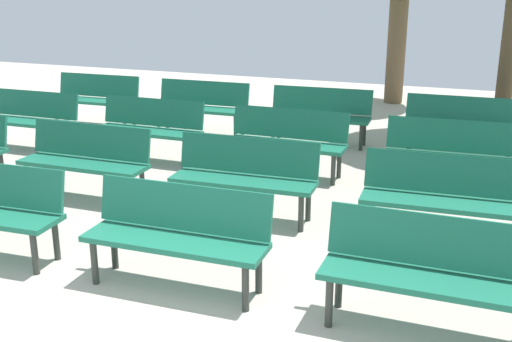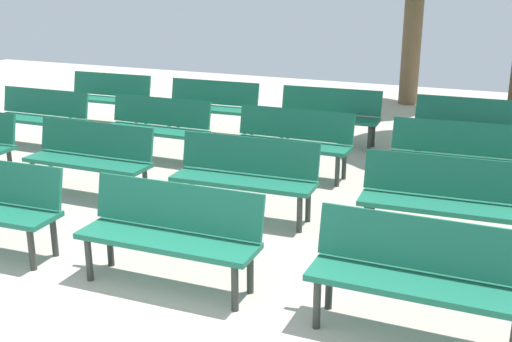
{
  "view_description": "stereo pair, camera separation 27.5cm",
  "coord_description": "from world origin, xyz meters",
  "px_view_note": "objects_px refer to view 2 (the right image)",
  "views": [
    {
      "loc": [
        2.31,
        -2.79,
        2.59
      ],
      "look_at": [
        0.0,
        3.28,
        0.55
      ],
      "focal_mm": 44.08,
      "sensor_mm": 36.0,
      "label": 1
    },
    {
      "loc": [
        2.56,
        -2.69,
        2.59
      ],
      "look_at": [
        0.0,
        3.28,
        0.55
      ],
      "focal_mm": 44.08,
      "sensor_mm": 36.0,
      "label": 2
    }
  ],
  "objects_px": {
    "bench_r0_c3": "(419,271)",
    "bench_r1_c3": "(443,196)",
    "bench_r3_c1": "(211,104)",
    "bench_r0_c2": "(171,229)",
    "bench_r2_c2": "(292,138)",
    "bench_r2_c3": "(457,154)",
    "bench_r3_c3": "(470,125)",
    "bench_r2_c1": "(157,124)",
    "bench_r2_c0": "(41,114)",
    "bench_r3_c2": "(329,113)",
    "bench_r1_c1": "(91,155)",
    "bench_r1_c2": "(245,173)",
    "bench_r3_c0": "(108,95)"
  },
  "relations": [
    {
      "from": "bench_r0_c3",
      "to": "bench_r1_c3",
      "type": "xyz_separation_m",
      "value": [
        -0.05,
        1.75,
        0.0
      ]
    },
    {
      "from": "bench_r3_c1",
      "to": "bench_r0_c2",
      "type": "bearing_deg",
      "value": -68.02
    },
    {
      "from": "bench_r2_c2",
      "to": "bench_r3_c1",
      "type": "distance_m",
      "value": 2.64
    },
    {
      "from": "bench_r2_c3",
      "to": "bench_r3_c3",
      "type": "relative_size",
      "value": 1.01
    },
    {
      "from": "bench_r2_c1",
      "to": "bench_r2_c0",
      "type": "bearing_deg",
      "value": -176.8
    },
    {
      "from": "bench_r3_c2",
      "to": "bench_r1_c1",
      "type": "bearing_deg",
      "value": -122.42
    },
    {
      "from": "bench_r1_c2",
      "to": "bench_r3_c1",
      "type": "bearing_deg",
      "value": 120.01
    },
    {
      "from": "bench_r2_c2",
      "to": "bench_r2_c3",
      "type": "distance_m",
      "value": 2.1
    },
    {
      "from": "bench_r2_c3",
      "to": "bench_r2_c1",
      "type": "bearing_deg",
      "value": 178.34
    },
    {
      "from": "bench_r0_c3",
      "to": "bench_r3_c3",
      "type": "distance_m",
      "value": 5.07
    },
    {
      "from": "bench_r3_c1",
      "to": "bench_r3_c2",
      "type": "height_order",
      "value": "same"
    },
    {
      "from": "bench_r0_c3",
      "to": "bench_r3_c1",
      "type": "xyz_separation_m",
      "value": [
        -4.26,
        4.97,
        0.0
      ]
    },
    {
      "from": "bench_r1_c2",
      "to": "bench_r0_c3",
      "type": "bearing_deg",
      "value": -40.5
    },
    {
      "from": "bench_r0_c2",
      "to": "bench_r1_c3",
      "type": "bearing_deg",
      "value": 39.89
    },
    {
      "from": "bench_r2_c2",
      "to": "bench_r3_c1",
      "type": "height_order",
      "value": "same"
    },
    {
      "from": "bench_r2_c2",
      "to": "bench_r3_c2",
      "type": "height_order",
      "value": "same"
    },
    {
      "from": "bench_r1_c1",
      "to": "bench_r3_c3",
      "type": "distance_m",
      "value": 5.35
    },
    {
      "from": "bench_r0_c3",
      "to": "bench_r3_c2",
      "type": "height_order",
      "value": "same"
    },
    {
      "from": "bench_r3_c0",
      "to": "bench_r2_c0",
      "type": "bearing_deg",
      "value": -91.38
    },
    {
      "from": "bench_r1_c3",
      "to": "bench_r3_c2",
      "type": "xyz_separation_m",
      "value": [
        -2.17,
        3.3,
        0.0
      ]
    },
    {
      "from": "bench_r1_c3",
      "to": "bench_r2_c0",
      "type": "relative_size",
      "value": 1.01
    },
    {
      "from": "bench_r0_c2",
      "to": "bench_r3_c2",
      "type": "bearing_deg",
      "value": 90.26
    },
    {
      "from": "bench_r3_c2",
      "to": "bench_r2_c1",
      "type": "bearing_deg",
      "value": -142.5
    },
    {
      "from": "bench_r0_c3",
      "to": "bench_r1_c1",
      "type": "bearing_deg",
      "value": 158.76
    },
    {
      "from": "bench_r3_c2",
      "to": "bench_r3_c3",
      "type": "relative_size",
      "value": 1.01
    },
    {
      "from": "bench_r3_c2",
      "to": "bench_r3_c3",
      "type": "distance_m",
      "value": 2.12
    },
    {
      "from": "bench_r1_c1",
      "to": "bench_r3_c0",
      "type": "distance_m",
      "value": 3.98
    },
    {
      "from": "bench_r0_c2",
      "to": "bench_r2_c1",
      "type": "bearing_deg",
      "value": 122.14
    },
    {
      "from": "bench_r2_c2",
      "to": "bench_r3_c2",
      "type": "bearing_deg",
      "value": 90.61
    },
    {
      "from": "bench_r3_c1",
      "to": "bench_r3_c3",
      "type": "relative_size",
      "value": 1.0
    },
    {
      "from": "bench_r0_c2",
      "to": "bench_r2_c1",
      "type": "height_order",
      "value": "same"
    },
    {
      "from": "bench_r1_c2",
      "to": "bench_r2_c0",
      "type": "relative_size",
      "value": 1.01
    },
    {
      "from": "bench_r0_c3",
      "to": "bench_r1_c1",
      "type": "relative_size",
      "value": 1.0
    },
    {
      "from": "bench_r2_c1",
      "to": "bench_r1_c2",
      "type": "bearing_deg",
      "value": -37.31
    },
    {
      "from": "bench_r1_c1",
      "to": "bench_r2_c0",
      "type": "relative_size",
      "value": 1.0
    },
    {
      "from": "bench_r2_c2",
      "to": "bench_r3_c1",
      "type": "relative_size",
      "value": 0.99
    },
    {
      "from": "bench_r1_c1",
      "to": "bench_r2_c0",
      "type": "distance_m",
      "value": 2.67
    },
    {
      "from": "bench_r2_c0",
      "to": "bench_r2_c2",
      "type": "relative_size",
      "value": 1.0
    },
    {
      "from": "bench_r0_c2",
      "to": "bench_r2_c3",
      "type": "height_order",
      "value": "same"
    },
    {
      "from": "bench_r0_c3",
      "to": "bench_r2_c2",
      "type": "height_order",
      "value": "same"
    },
    {
      "from": "bench_r1_c3",
      "to": "bench_r2_c2",
      "type": "xyz_separation_m",
      "value": [
        -2.15,
        1.56,
        0.0
      ]
    },
    {
      "from": "bench_r2_c1",
      "to": "bench_r2_c2",
      "type": "height_order",
      "value": "same"
    },
    {
      "from": "bench_r1_c1",
      "to": "bench_r1_c3",
      "type": "bearing_deg",
      "value": 1.49
    },
    {
      "from": "bench_r2_c0",
      "to": "bench_r3_c1",
      "type": "distance_m",
      "value": 2.73
    },
    {
      "from": "bench_r1_c2",
      "to": "bench_r3_c1",
      "type": "height_order",
      "value": "same"
    },
    {
      "from": "bench_r0_c2",
      "to": "bench_r1_c3",
      "type": "distance_m",
      "value": 2.7
    },
    {
      "from": "bench_r1_c2",
      "to": "bench_r3_c3",
      "type": "distance_m",
      "value": 3.96
    },
    {
      "from": "bench_r0_c2",
      "to": "bench_r1_c3",
      "type": "xyz_separation_m",
      "value": [
        2.03,
        1.78,
        0.0
      ]
    },
    {
      "from": "bench_r3_c0",
      "to": "bench_r3_c2",
      "type": "xyz_separation_m",
      "value": [
        4.11,
        0.1,
        0.0
      ]
    },
    {
      "from": "bench_r1_c3",
      "to": "bench_r3_c0",
      "type": "relative_size",
      "value": 1.0
    }
  ]
}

